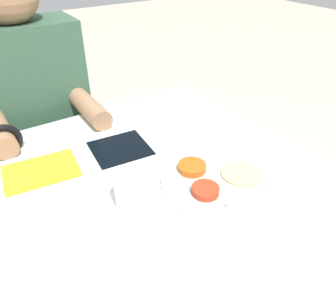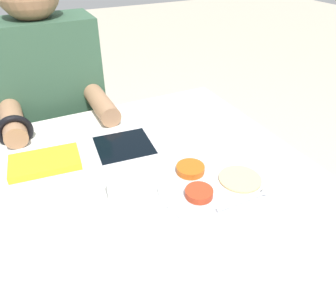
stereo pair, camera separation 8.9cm
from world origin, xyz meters
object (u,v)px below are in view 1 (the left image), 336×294
Objects in this scene: drinking_glass at (131,191)px; red_notebook at (41,172)px; thali_tray at (220,179)px; person_diner at (41,137)px; tablet_device at (121,149)px.

red_notebook is at bearing 122.01° from drinking_glass.
thali_tray is at bearing -11.67° from drinking_glass.
red_notebook is (-0.38, 0.29, 0.00)m from thali_tray.
drinking_glass is at bearing -57.99° from red_notebook.
red_notebook is 0.47m from person_diner.
red_notebook is at bearing 143.01° from thali_tray.
thali_tray is 0.24m from drinking_glass.
thali_tray is 0.80m from person_diner.
tablet_device is 2.23× the size of drinking_glass.
thali_tray is 0.31m from tablet_device.
tablet_device is at bearing -3.50° from red_notebook.
thali_tray is 3.59× the size of drinking_glass.
drinking_glass is at bearing -110.13° from tablet_device.
thali_tray is 1.61× the size of tablet_device.
tablet_device is at bearing -72.33° from person_diner.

